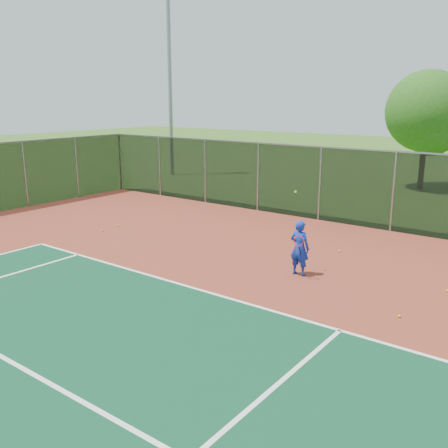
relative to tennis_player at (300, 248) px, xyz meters
name	(u,v)px	position (x,y,z in m)	size (l,w,h in m)	color
ground	(178,360)	(0.43, -5.61, -0.82)	(120.00, 120.00, 0.00)	#325D1A
court_apron	(238,323)	(0.43, -3.61, -0.81)	(30.00, 20.00, 0.02)	maroon
fence_back	(393,191)	(0.43, 6.39, 0.74)	(30.00, 0.06, 3.03)	black
tennis_player	(300,248)	(0.00, 0.00, 0.00)	(0.59, 0.60, 2.39)	#122EAC
practice_ball_0	(102,231)	(-8.24, -0.23, -0.76)	(0.07, 0.07, 0.07)	#CDD118
practice_ball_1	(448,291)	(3.73, 1.16, -0.76)	(0.07, 0.07, 0.07)	#CDD118
practice_ball_2	(118,225)	(-8.36, 0.65, -0.76)	(0.07, 0.07, 0.07)	#CDD118
practice_ball_4	(339,251)	(0.02, 2.71, -0.76)	(0.07, 0.07, 0.07)	#CDD118
practice_ball_5	(399,316)	(3.23, -1.16, -0.76)	(0.07, 0.07, 0.07)	#CDD118
floodlight_nw	(170,71)	(-16.07, 12.18, 5.76)	(0.90, 0.40, 11.62)	gray
tree_back_left	(428,115)	(-1.25, 16.37, 3.21)	(4.37, 4.37, 6.42)	#3C2815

